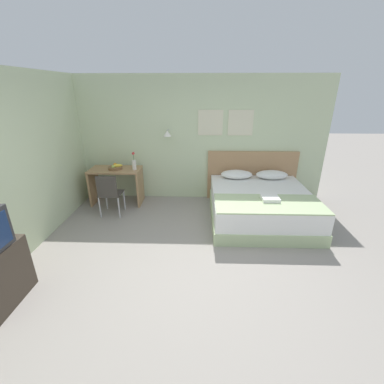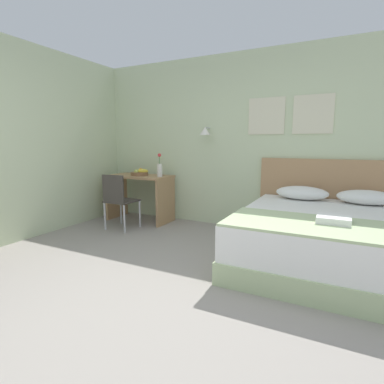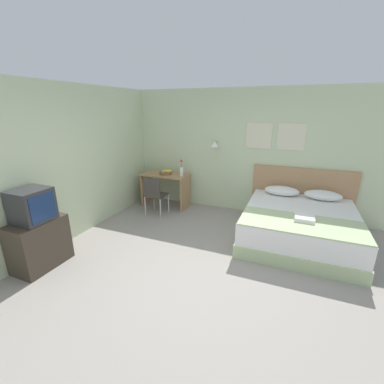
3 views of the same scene
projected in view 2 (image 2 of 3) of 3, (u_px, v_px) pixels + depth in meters
ground_plane at (144, 304)px, 2.47m from camera, size 24.00×24.00×0.00m
wall_back at (243, 142)px, 4.57m from camera, size 5.71×0.31×2.65m
bed at (328, 240)px, 3.21m from camera, size 1.85×1.98×0.57m
headboard at (333, 200)px, 4.07m from camera, size 1.97×0.06×1.10m
pillow_left at (302, 193)px, 3.99m from camera, size 0.67×0.37×0.18m
pillow_right at (366, 197)px, 3.65m from camera, size 0.67×0.37×0.18m
throw_blanket at (327, 226)px, 2.66m from camera, size 1.80×0.79×0.02m
folded_towel_near_foot at (334, 219)px, 2.75m from camera, size 0.29×0.28×0.06m
desk at (140, 190)px, 5.09m from camera, size 1.07×0.58×0.78m
desk_chair at (118, 197)px, 4.52m from camera, size 0.42×0.42×0.85m
fruit_bowl at (140, 173)px, 5.02m from camera, size 0.30×0.29×0.12m
flower_vase at (160, 169)px, 4.80m from camera, size 0.09×0.09×0.37m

